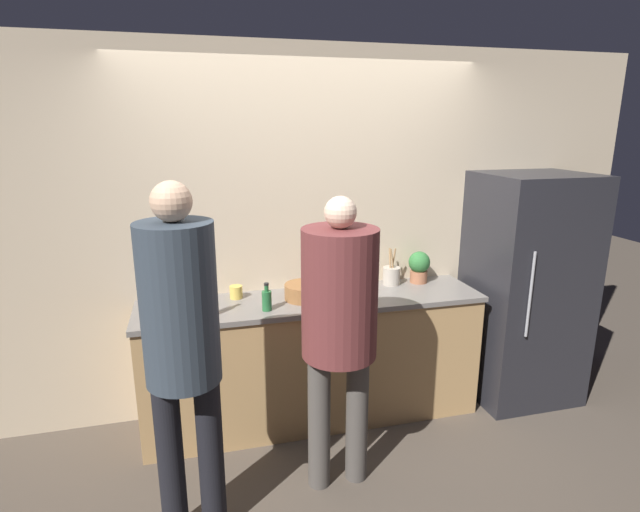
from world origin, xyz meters
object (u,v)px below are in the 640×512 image
Objects in this scene: fruit_bowl at (305,291)px; potted_plant at (419,266)px; bottle_red at (209,301)px; bottle_green at (267,300)px; person_left at (182,337)px; refrigerator at (525,288)px; person_center at (339,315)px; cup_yellow at (236,292)px; utensil_crock at (391,275)px.

fruit_bowl is 1.20× the size of potted_plant.
potted_plant is (1.56, 0.30, 0.03)m from bottle_red.
person_left is at bearing -124.70° from bottle_green.
refrigerator is 2.64m from person_left.
person_center is 19.40× the size of cup_yellow.
fruit_bowl is at bearing -16.11° from cup_yellow.
utensil_crock is at bearing 167.55° from refrigerator.
fruit_bowl is at bearing 27.46° from bottle_green.
potted_plant is at bearing 13.75° from bottle_green.
person_left is 0.76m from bottle_red.
utensil_crock is 1.15m from cup_yellow.
utensil_crock is (1.50, 1.04, -0.13)m from person_left.
fruit_bowl is 0.33m from bottle_green.
potted_plant is (1.37, 0.01, 0.08)m from cup_yellow.
person_center reaches higher than fruit_bowl.
bottle_green reaches higher than cup_yellow.
bottle_green reaches higher than fruit_bowl.
refrigerator is 6.87× the size of bottle_red.
bottle_green is at bearing 119.72° from person_center.
person_left is at bearing -131.99° from fruit_bowl.
bottle_green is (0.51, 0.74, -0.12)m from person_left.
bottle_red is (-2.34, -0.09, 0.14)m from refrigerator.
refrigerator reaches higher than utensil_crock.
refrigerator is 0.83m from potted_plant.
fruit_bowl is 0.92m from potted_plant.
bottle_green is at bearing -162.98° from utensil_crock.
potted_plant is (1.20, 0.29, 0.06)m from bottle_green.
utensil_crock is (0.69, 0.15, 0.01)m from fruit_bowl.
refrigerator reaches higher than bottle_green.
fruit_bowl is 1.03× the size of utensil_crock.
utensil_crock reaches higher than cup_yellow.
person_left is at bearing -101.75° from bottle_red.
bottle_green is (-0.98, -0.30, 0.00)m from utensil_crock.
bottle_green is (-0.29, -0.15, 0.02)m from fruit_bowl.
fruit_bowl is at bearing 48.01° from person_left.
person_left reaches higher than potted_plant.
fruit_bowl reaches higher than cup_yellow.
refrigerator is 1.70m from fruit_bowl.
person_center is 7.20× the size of potted_plant.
cup_yellow is (0.34, 1.02, -0.15)m from person_left.
person_center is at bearing -159.16° from refrigerator.
refrigerator is at bearing 20.84° from person_center.
potted_plant is at bearing 10.94° from bottle_red.
fruit_bowl is at bearing 177.60° from refrigerator.
bottle_green is (-0.32, 0.55, -0.08)m from person_center.
person_left is at bearing -148.86° from potted_plant.
bottle_red is at bearing 141.11° from person_center.
utensil_crock is at bearing 34.88° from person_left.
person_left is at bearing -161.80° from refrigerator.
person_left is 0.85m from person_center.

